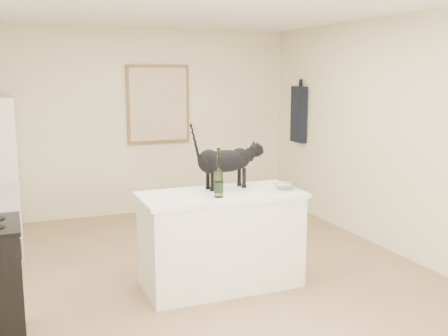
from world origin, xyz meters
The scene contains 14 objects.
floor centered at (0.00, 0.00, 0.00)m, with size 5.50×5.50×0.00m, color #94774F.
ceiling centered at (0.00, 0.00, 2.60)m, with size 5.50×5.50×0.00m, color white.
wall_back centered at (0.00, 2.75, 1.30)m, with size 4.50×4.50×0.00m, color beige.
wall_front centered at (0.00, -2.75, 1.30)m, with size 4.50×4.50×0.00m, color beige.
wall_right centered at (2.25, 0.00, 1.30)m, with size 5.50×5.50×0.00m, color beige.
island_base centered at (0.10, -0.20, 0.43)m, with size 1.44×0.67×0.86m, color white.
island_top centered at (0.10, -0.20, 0.88)m, with size 1.50×0.70×0.04m, color white.
artwork_frame centered at (0.30, 2.72, 1.55)m, with size 0.90×0.03×1.10m, color brown.
artwork_canvas centered at (0.30, 2.70, 1.55)m, with size 0.82×0.00×1.02m, color beige.
hanging_garment centered at (2.19, 2.05, 1.40)m, with size 0.08×0.34×0.80m, color black.
black_cat centered at (0.21, -0.04, 1.14)m, with size 0.67×0.20×0.47m, color black, non-canonical shape.
wine_bottle centered at (0.02, -0.35, 1.09)m, with size 0.08×0.08×0.39m, color #2E5220.
glass_bowl centered at (0.72, -0.29, 0.93)m, with size 0.23×0.23×0.06m, color silver.
fridge_paper centered at (-1.60, 2.36, 1.14)m, with size 0.01×0.15×0.19m, color beige.
Camera 1 is at (-1.65, -4.64, 1.99)m, focal length 42.65 mm.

